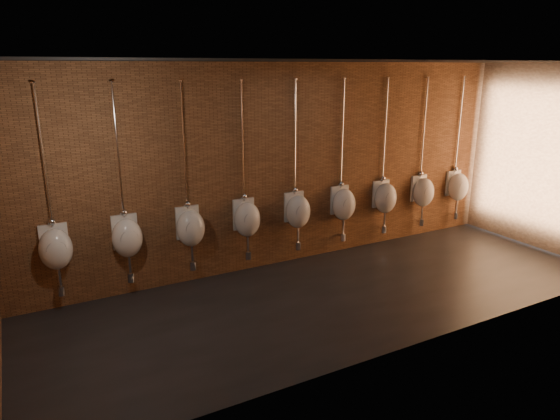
{
  "coord_description": "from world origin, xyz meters",
  "views": [
    {
      "loc": [
        -3.83,
        -5.31,
        3.14
      ],
      "look_at": [
        -0.48,
        0.9,
        1.1
      ],
      "focal_mm": 32.0,
      "sensor_mm": 36.0,
      "label": 1
    }
  ],
  "objects": [
    {
      "name": "urinal_7",
      "position": [
        2.79,
        1.35,
        0.9
      ],
      "size": [
        0.42,
        0.37,
        2.72
      ],
      "color": "silver",
      "rests_on": "ground"
    },
    {
      "name": "urinal_1",
      "position": [
        -2.61,
        1.35,
        0.9
      ],
      "size": [
        0.42,
        0.37,
        2.72
      ],
      "color": "silver",
      "rests_on": "ground"
    },
    {
      "name": "urinal_4",
      "position": [
        0.09,
        1.35,
        0.9
      ],
      "size": [
        0.42,
        0.37,
        2.72
      ],
      "color": "silver",
      "rests_on": "ground"
    },
    {
      "name": "urinal_2",
      "position": [
        -1.71,
        1.35,
        0.9
      ],
      "size": [
        0.42,
        0.37,
        2.72
      ],
      "color": "silver",
      "rests_on": "ground"
    },
    {
      "name": "urinal_6",
      "position": [
        1.89,
        1.35,
        0.9
      ],
      "size": [
        0.42,
        0.37,
        2.72
      ],
      "color": "silver",
      "rests_on": "ground"
    },
    {
      "name": "urinal_3",
      "position": [
        -0.81,
        1.35,
        0.9
      ],
      "size": [
        0.42,
        0.37,
        2.72
      ],
      "color": "silver",
      "rests_on": "ground"
    },
    {
      "name": "urinal_8",
      "position": [
        3.69,
        1.35,
        0.9
      ],
      "size": [
        0.42,
        0.37,
        2.72
      ],
      "color": "silver",
      "rests_on": "ground"
    },
    {
      "name": "urinal_5",
      "position": [
        0.99,
        1.35,
        0.9
      ],
      "size": [
        0.42,
        0.37,
        2.72
      ],
      "color": "silver",
      "rests_on": "ground"
    },
    {
      "name": "ground",
      "position": [
        0.0,
        0.0,
        0.0
      ],
      "size": [
        8.5,
        8.5,
        0.0
      ],
      "primitive_type": "plane",
      "color": "black",
      "rests_on": "ground"
    },
    {
      "name": "urinal_0",
      "position": [
        -3.51,
        1.35,
        0.9
      ],
      "size": [
        0.42,
        0.37,
        2.72
      ],
      "color": "silver",
      "rests_on": "ground"
    },
    {
      "name": "room_shell",
      "position": [
        0.0,
        0.0,
        2.01
      ],
      "size": [
        8.54,
        3.04,
        3.22
      ],
      "color": "black",
      "rests_on": "ground"
    }
  ]
}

